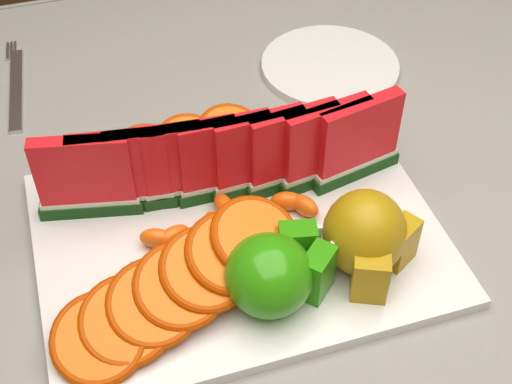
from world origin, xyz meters
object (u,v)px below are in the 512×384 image
Objects in this scene: fork at (16,85)px; side_plate at (330,66)px; platter at (239,237)px; apple_cluster at (276,273)px; pear_cluster at (367,236)px.

side_plate is at bearing -11.99° from fork.
apple_cluster is at bearing -82.31° from platter.
apple_cluster is 0.47m from fork.
platter is 1.70× the size of side_plate.
apple_cluster reaches higher than platter.
apple_cluster reaches higher than fork.
pear_cluster is 0.42× the size of side_plate.
fork is (-0.20, 0.33, -0.00)m from platter.
apple_cluster is (0.01, -0.08, 0.04)m from platter.
pear_cluster is at bearing -53.28° from fork.
pear_cluster is (0.09, 0.01, 0.01)m from apple_cluster.
pear_cluster reaches higher than apple_cluster.
pear_cluster is at bearing -34.51° from platter.
apple_cluster is at bearing -63.32° from fork.
platter is at bearing 145.49° from pear_cluster.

